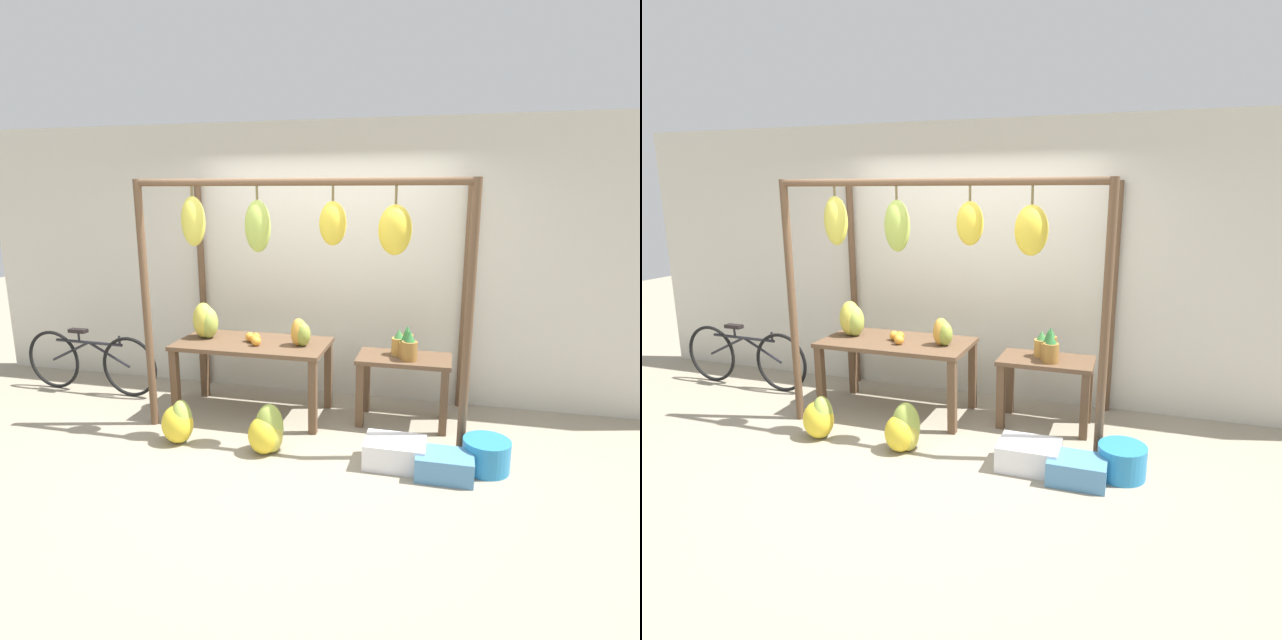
% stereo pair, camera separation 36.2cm
% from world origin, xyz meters
% --- Properties ---
extents(ground_plane, '(20.00, 20.00, 0.00)m').
position_xyz_m(ground_plane, '(0.00, 0.00, 0.00)').
color(ground_plane, gray).
extents(shop_wall_back, '(8.00, 0.08, 2.80)m').
position_xyz_m(shop_wall_back, '(0.00, 1.44, 1.40)').
color(shop_wall_back, beige).
rests_on(shop_wall_back, ground_plane).
extents(stall_awning, '(2.84, 1.27, 2.22)m').
position_xyz_m(stall_awning, '(0.03, 0.43, 1.62)').
color(stall_awning, brown).
rests_on(stall_awning, ground_plane).
extents(display_table_main, '(1.44, 0.72, 0.72)m').
position_xyz_m(display_table_main, '(-0.56, 0.69, 0.62)').
color(display_table_main, brown).
rests_on(display_table_main, ground_plane).
extents(display_table_side, '(0.85, 0.47, 0.64)m').
position_xyz_m(display_table_side, '(0.86, 0.82, 0.49)').
color(display_table_side, brown).
rests_on(display_table_side, ground_plane).
extents(banana_pile_on_table, '(0.33, 0.30, 0.35)m').
position_xyz_m(banana_pile_on_table, '(-1.06, 0.73, 0.89)').
color(banana_pile_on_table, '#9EB247').
rests_on(banana_pile_on_table, display_table_main).
extents(orange_pile, '(0.20, 0.22, 0.09)m').
position_xyz_m(orange_pile, '(-0.54, 0.66, 0.77)').
color(orange_pile, orange).
rests_on(orange_pile, display_table_main).
extents(pineapple_cluster, '(0.25, 0.35, 0.28)m').
position_xyz_m(pineapple_cluster, '(0.87, 0.81, 0.76)').
color(pineapple_cluster, olive).
rests_on(pineapple_cluster, display_table_side).
extents(banana_pile_ground_left, '(0.31, 0.30, 0.38)m').
position_xyz_m(banana_pile_ground_left, '(-0.98, -0.06, 0.17)').
color(banana_pile_ground_left, '#9EB247').
rests_on(banana_pile_ground_left, ground_plane).
extents(banana_pile_ground_right, '(0.34, 0.32, 0.41)m').
position_xyz_m(banana_pile_ground_right, '(-0.17, -0.05, 0.18)').
color(banana_pile_ground_right, gold).
rests_on(banana_pile_ground_right, ground_plane).
extents(fruit_crate_white, '(0.48, 0.34, 0.21)m').
position_xyz_m(fruit_crate_white, '(0.88, -0.02, 0.10)').
color(fruit_crate_white, silver).
rests_on(fruit_crate_white, ground_plane).
extents(blue_bucket, '(0.36, 0.36, 0.25)m').
position_xyz_m(blue_bucket, '(1.57, 0.07, 0.12)').
color(blue_bucket, teal).
rests_on(blue_bucket, ground_plane).
extents(parked_bicycle, '(1.61, 0.10, 0.70)m').
position_xyz_m(parked_bicycle, '(-2.47, 0.82, 0.34)').
color(parked_bicycle, black).
rests_on(parked_bicycle, ground_plane).
extents(papaya_pile, '(0.24, 0.23, 0.26)m').
position_xyz_m(papaya_pile, '(-0.09, 0.68, 0.85)').
color(papaya_pile, '#93A33D').
rests_on(papaya_pile, display_table_main).
extents(fruit_crate_purple, '(0.43, 0.30, 0.19)m').
position_xyz_m(fruit_crate_purple, '(1.26, -0.12, 0.09)').
color(fruit_crate_purple, '#4C84B2').
rests_on(fruit_crate_purple, ground_plane).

